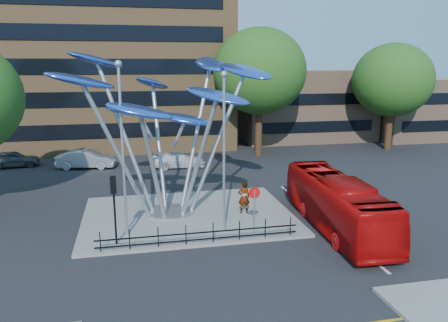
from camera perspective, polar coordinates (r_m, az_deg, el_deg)
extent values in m
plane|color=black|center=(20.56, 0.40, -12.68)|extent=(120.00, 120.00, 0.00)
cube|color=slate|center=(25.85, -4.69, -7.11)|extent=(12.00, 9.00, 0.15)
cube|color=olive|center=(50.56, -15.10, 19.31)|extent=(25.00, 15.00, 30.00)
cube|color=#A37B60|center=(52.36, 10.53, 7.20)|extent=(15.00, 8.00, 8.00)
cube|color=#A37B60|center=(57.58, 24.36, 6.27)|extent=(12.00, 8.00, 7.00)
cylinder|color=black|center=(42.32, 4.56, 4.56)|extent=(0.70, 0.70, 5.72)
ellipsoid|color=#244D16|center=(41.91, 4.68, 11.62)|extent=(8.80, 8.80, 8.10)
cylinder|color=black|center=(48.25, 20.74, 4.39)|extent=(0.70, 0.70, 5.06)
ellipsoid|color=#244D16|center=(47.87, 21.18, 9.84)|extent=(8.00, 8.00, 7.36)
cylinder|color=#9EA0A5|center=(26.18, -7.02, -6.59)|extent=(2.80, 2.80, 0.12)
cylinder|color=#9EA0A5|center=(24.52, -9.93, 1.30)|extent=(0.24, 0.24, 7.80)
ellipsoid|color=blue|center=(23.18, -18.24, 9.94)|extent=(3.92, 2.95, 1.39)
cylinder|color=#9EA0A5|center=(24.32, -7.94, -0.41)|extent=(0.24, 0.24, 6.40)
ellipsoid|color=blue|center=(21.56, -10.96, 6.44)|extent=(3.47, 1.78, 1.31)
cylinder|color=#9EA0A5|center=(24.53, -5.67, 0.48)|extent=(0.24, 0.24, 7.00)
ellipsoid|color=blue|center=(22.74, -0.84, 8.50)|extent=(3.81, 3.11, 1.36)
cylinder|color=#9EA0A5|center=(25.26, -4.56, 2.25)|extent=(0.24, 0.24, 8.20)
ellipsoid|color=blue|center=(25.91, 2.79, 11.66)|extent=(3.52, 4.06, 1.44)
cylinder|color=#9EA0A5|center=(26.06, -5.70, 3.00)|extent=(0.24, 0.24, 8.60)
ellipsoid|color=blue|center=(28.00, -1.79, 12.56)|extent=(2.21, 3.79, 1.39)
cylinder|color=#9EA0A5|center=(26.18, -7.87, 1.65)|extent=(0.24, 0.24, 7.40)
ellipsoid|color=blue|center=(28.30, -9.33, 9.97)|extent=(3.02, 3.71, 1.34)
cylinder|color=#9EA0A5|center=(25.42, -9.61, 2.86)|extent=(0.24, 0.24, 8.80)
ellipsoid|color=blue|center=(26.50, -16.32, 12.50)|extent=(3.88, 3.60, 1.42)
ellipsoid|color=blue|center=(24.98, -11.57, 6.32)|extent=(3.40, 1.96, 1.13)
ellipsoid|color=blue|center=(24.61, -5.19, 5.49)|extent=(3.39, 2.16, 1.11)
cylinder|color=#9EA0A5|center=(22.09, -13.07, 0.84)|extent=(0.14, 0.14, 8.50)
sphere|color=#9EA0A5|center=(21.64, -13.66, 12.24)|extent=(0.36, 0.36, 0.36)
cylinder|color=#9EA0A5|center=(22.12, 0.00, 0.53)|extent=(0.14, 0.14, 8.00)
sphere|color=#9EA0A5|center=(21.63, 0.00, 11.26)|extent=(0.36, 0.36, 0.36)
cylinder|color=black|center=(21.83, -14.07, -6.57)|extent=(0.10, 0.10, 3.20)
cube|color=black|center=(21.42, -14.27, -3.03)|extent=(0.28, 0.18, 0.85)
sphere|color=#FF0C0C|center=(21.35, -14.31, -2.31)|extent=(0.18, 0.18, 0.18)
cylinder|color=#9EA0A5|center=(22.78, 3.98, -6.59)|extent=(0.08, 0.08, 2.30)
cylinder|color=red|center=(22.49, 4.00, -4.17)|extent=(0.60, 0.04, 0.60)
cube|color=white|center=(22.51, 3.99, -4.15)|extent=(0.42, 0.03, 0.10)
cylinder|color=black|center=(21.52, -15.86, -10.11)|extent=(0.05, 0.05, 1.00)
cylinder|color=black|center=(21.45, -12.23, -9.97)|extent=(0.05, 0.05, 1.00)
cylinder|color=black|center=(21.48, -8.60, -9.79)|extent=(0.05, 0.05, 1.00)
cylinder|color=black|center=(21.58, -4.99, -9.58)|extent=(0.05, 0.05, 1.00)
cylinder|color=black|center=(21.77, -1.44, -9.33)|extent=(0.05, 0.05, 1.00)
cylinder|color=black|center=(22.04, 2.04, -9.05)|extent=(0.05, 0.05, 1.00)
cylinder|color=black|center=(22.38, 5.42, -8.75)|extent=(0.05, 0.05, 1.00)
cylinder|color=black|center=(22.80, 8.67, -8.43)|extent=(0.05, 0.05, 1.00)
cube|color=black|center=(21.65, -3.21, -9.33)|extent=(10.00, 0.06, 0.06)
cube|color=black|center=(21.78, -3.20, -10.19)|extent=(10.00, 0.06, 0.06)
imported|color=#B30808|center=(24.36, 14.49, -5.36)|extent=(2.97, 10.42, 2.87)
imported|color=gray|center=(25.69, 2.62, -4.76)|extent=(0.73, 0.51, 1.93)
imported|color=#3C3F44|center=(41.77, -25.83, 0.23)|extent=(4.42, 2.31, 1.43)
imported|color=#B1B3BA|center=(39.07, -17.56, 0.26)|extent=(5.05, 2.38, 1.60)
imported|color=silver|center=(37.71, -5.90, 0.12)|extent=(4.49, 1.87, 1.30)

